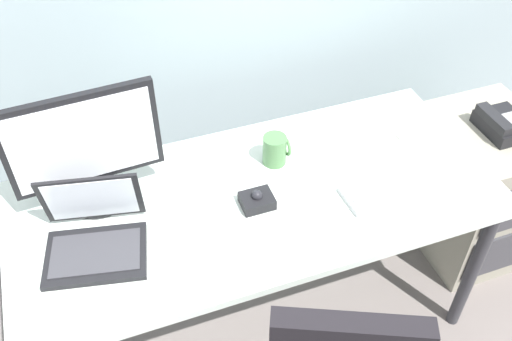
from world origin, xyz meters
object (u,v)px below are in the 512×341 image
(coffee_mug, at_px, (275,150))
(trackball_mouse, at_px, (257,200))
(monitor_main, at_px, (84,146))
(file_cabinet, at_px, (476,189))
(paper_notepad, at_px, (415,133))
(keyboard, at_px, (399,186))
(laptop, at_px, (94,234))
(desk_phone, at_px, (502,124))

(coffee_mug, bearing_deg, trackball_mouse, -127.01)
(monitor_main, bearing_deg, file_cabinet, -3.73)
(coffee_mug, relative_size, paper_notepad, 0.55)
(keyboard, bearing_deg, laptop, 174.11)
(file_cabinet, relative_size, coffee_mug, 6.05)
(desk_phone, height_order, paper_notepad, desk_phone)
(keyboard, xyz_separation_m, trackball_mouse, (-0.49, 0.10, 0.01))
(desk_phone, relative_size, keyboard, 0.48)
(file_cabinet, distance_m, trackball_mouse, 1.16)
(laptop, bearing_deg, trackball_mouse, -0.89)
(keyboard, height_order, laptop, laptop)
(trackball_mouse, bearing_deg, desk_phone, 4.48)
(monitor_main, bearing_deg, paper_notepad, -2.96)
(laptop, bearing_deg, keyboard, -5.89)
(trackball_mouse, bearing_deg, keyboard, -11.22)
(desk_phone, distance_m, keyboard, 0.61)
(desk_phone, xyz_separation_m, coffee_mug, (-0.94, 0.10, 0.06))
(desk_phone, height_order, monitor_main, monitor_main)
(keyboard, xyz_separation_m, coffee_mug, (-0.36, 0.28, 0.04))
(desk_phone, distance_m, coffee_mug, 0.94)
(desk_phone, xyz_separation_m, monitor_main, (-1.58, 0.12, 0.25))
(laptop, bearing_deg, coffee_mug, 14.52)
(coffee_mug, bearing_deg, paper_notepad, -4.21)
(keyboard, height_order, paper_notepad, keyboard)
(file_cabinet, relative_size, trackball_mouse, 6.32)
(monitor_main, relative_size, coffee_mug, 4.22)
(file_cabinet, bearing_deg, trackball_mouse, -174.69)
(laptop, xyz_separation_m, trackball_mouse, (0.54, -0.01, -0.03))
(paper_notepad, bearing_deg, desk_phone, -8.86)
(paper_notepad, bearing_deg, monitor_main, 177.04)
(desk_phone, bearing_deg, paper_notepad, 171.14)
(monitor_main, bearing_deg, laptop, -100.12)
(desk_phone, distance_m, trackball_mouse, 1.08)
(file_cabinet, distance_m, coffee_mug, 1.05)
(file_cabinet, distance_m, keyboard, 0.74)
(monitor_main, relative_size, laptop, 1.35)
(file_cabinet, relative_size, paper_notepad, 3.34)
(monitor_main, bearing_deg, trackball_mouse, -22.10)
(laptop, relative_size, coffee_mug, 3.13)
(coffee_mug, xyz_separation_m, paper_notepad, (0.57, -0.04, -0.05))
(monitor_main, xyz_separation_m, paper_notepad, (1.21, -0.06, -0.24))
(laptop, distance_m, paper_notepad, 1.25)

